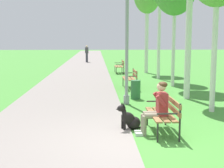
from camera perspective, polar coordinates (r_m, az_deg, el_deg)
The scene contains 10 objects.
ground_plane at distance 6.85m, azimuth 5.38°, elevation -10.80°, with size 120.00×120.00×0.00m, color #478E38.
paved_path at distance 30.51m, azimuth -4.83°, elevation 3.95°, with size 3.71×60.00×0.04m, color gray.
park_bench_near at distance 7.60m, azimuth 9.49°, elevation -4.96°, with size 0.55×1.50×0.85m.
park_bench_mid at distance 14.34m, azimuth 3.43°, elevation 1.27°, with size 0.55×1.50×0.85m.
park_bench_far at distance 20.72m, azimuth 1.47°, elevation 3.38°, with size 0.55×1.50×0.85m.
person_seated_on_near_bench at distance 7.41m, azimuth 8.15°, elevation -3.94°, with size 0.74×0.49×1.25m.
dog_black at distance 7.82m, azimuth 3.26°, elevation -6.40°, with size 0.80×0.45×0.71m.
lamp_post_near at distance 10.70m, azimuth 2.70°, elevation 8.05°, with size 0.24×0.24×4.27m.
litter_bin at distance 11.79m, azimuth 4.28°, elevation -1.03°, with size 0.36×0.36×0.70m, color #2D6638.
pedestrian_distant at distance 30.26m, azimuth -4.57°, elevation 5.47°, with size 0.32×0.22×1.65m.
Camera 1 is at (-0.96, -6.41, 2.22)m, focal length 50.68 mm.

